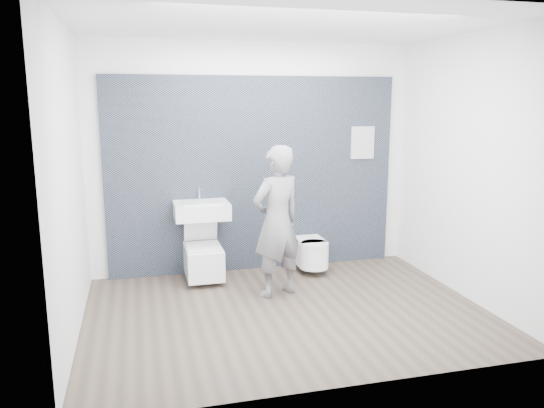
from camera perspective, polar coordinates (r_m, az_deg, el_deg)
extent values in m
plane|color=#4F4135|center=(5.51, 1.59, -11.45)|extent=(4.00, 4.00, 0.00)
plane|color=silver|center=(6.58, -1.96, 4.90)|extent=(4.00, 0.00, 4.00)
plane|color=silver|center=(3.74, 8.05, -0.07)|extent=(4.00, 0.00, 4.00)
plane|color=silver|center=(4.97, -21.08, 2.09)|extent=(0.00, 3.00, 3.00)
plane|color=silver|center=(6.00, 20.39, 3.59)|extent=(0.00, 3.00, 3.00)
plane|color=white|center=(5.13, 1.77, 18.79)|extent=(4.00, 4.00, 0.00)
cube|color=black|center=(6.85, -1.83, -6.85)|extent=(3.60, 0.06, 2.40)
cube|color=white|center=(6.26, -7.59, -0.68)|extent=(0.63, 0.48, 0.19)
cube|color=silver|center=(6.22, -7.59, 0.11)|extent=(0.44, 0.32, 0.03)
cylinder|color=silver|center=(6.40, -7.82, 1.16)|extent=(0.02, 0.02, 0.16)
cylinder|color=silver|center=(6.34, -7.79, 1.70)|extent=(0.02, 0.11, 0.02)
cylinder|color=silver|center=(6.51, -7.79, -1.66)|extent=(0.04, 0.04, 0.13)
cube|color=white|center=(6.35, -7.38, -6.15)|extent=(0.42, 0.61, 0.35)
cylinder|color=silver|center=(6.26, -7.36, -4.85)|extent=(0.30, 0.30, 0.03)
cube|color=white|center=(6.25, -7.37, -4.62)|extent=(0.40, 0.49, 0.02)
cube|color=white|center=(6.42, -7.67, -2.17)|extent=(0.40, 0.16, 0.43)
cube|color=silver|center=(6.65, -7.64, -6.59)|extent=(0.11, 0.06, 0.08)
cube|color=white|center=(6.73, 3.98, -5.12)|extent=(0.35, 0.41, 0.29)
cylinder|color=white|center=(6.54, 4.55, -5.61)|extent=(0.35, 0.35, 0.29)
cube|color=white|center=(6.65, 4.08, -3.85)|extent=(0.33, 0.39, 0.03)
cylinder|color=white|center=(6.48, 4.63, -4.28)|extent=(0.33, 0.33, 0.03)
cube|color=silver|center=(6.92, 3.51, -5.57)|extent=(0.10, 0.06, 0.08)
cube|color=white|center=(7.23, 9.30, -6.00)|extent=(0.31, 0.03, 0.41)
imported|color=slate|center=(5.71, 0.53, -1.92)|extent=(0.71, 0.59, 1.65)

